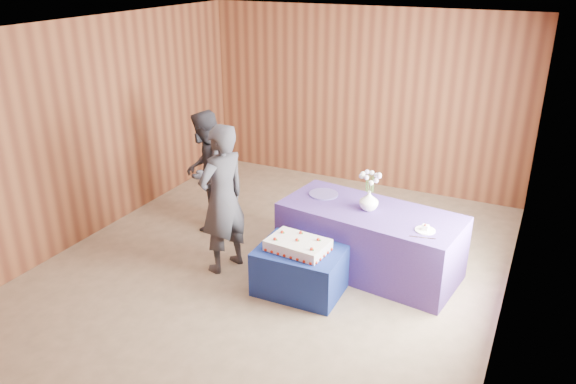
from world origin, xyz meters
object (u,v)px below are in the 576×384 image
Objects in this scene: serving_table at (370,240)px; sheet_cake at (298,245)px; cake_table at (301,269)px; guest_right at (205,171)px; vase at (369,200)px; guest_left at (222,199)px.

serving_table is 2.91× the size of sheet_cake.
guest_right reaches higher than cake_table.
cake_table is 0.45× the size of serving_table.
guest_right is (-2.26, 0.16, -0.07)m from vase.
cake_table is 0.31m from sheet_cake.
serving_table is at bearing 60.20° from sheet_cake.
sheet_cake is 1.02m from guest_left.
cake_table is 4.07× the size of vase.
serving_table is 0.96m from sheet_cake.
guest_right is at bearing 157.76° from sheet_cake.
cake_table is at bearing -117.56° from serving_table.
guest_left reaches higher than guest_right.
guest_left is (-0.99, 0.05, 0.61)m from cake_table.
sheet_cake is 0.44× the size of guest_right.
guest_left reaches higher than cake_table.
serving_table is at bearing 0.92° from vase.
guest_right reaches higher than vase.
cake_table is at bearing -123.49° from vase.
serving_table is at bearing 53.50° from cake_table.
sheet_cake is 1.99m from guest_right.
sheet_cake is at bearing 46.82° from guest_right.
sheet_cake is at bearing -123.56° from vase.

